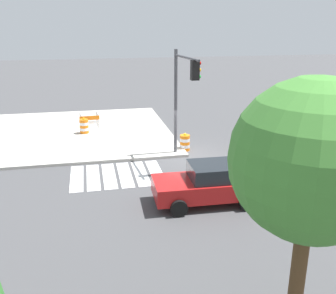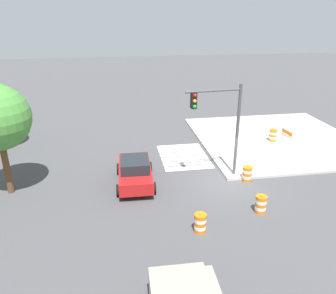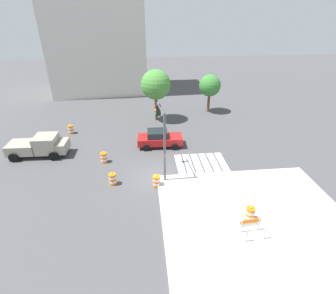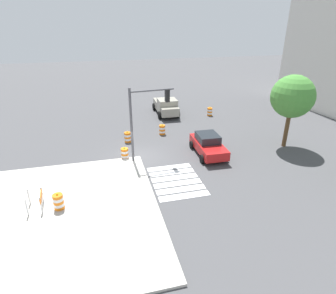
{
  "view_description": "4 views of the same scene",
  "coord_description": "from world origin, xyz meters",
  "px_view_note": "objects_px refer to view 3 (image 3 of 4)",
  "views": [
    {
      "loc": [
        5.1,
        18.72,
        6.94
      ],
      "look_at": [
        1.67,
        2.51,
        1.5
      ],
      "focal_mm": 40.71,
      "sensor_mm": 36.0,
      "label": 1
    },
    {
      "loc": [
        -16.69,
        6.33,
        9.32
      ],
      "look_at": [
        1.94,
        3.24,
        1.63
      ],
      "focal_mm": 35.68,
      "sensor_mm": 36.0,
      "label": 2
    },
    {
      "loc": [
        -0.84,
        -17.04,
        11.78
      ],
      "look_at": [
        1.25,
        3.31,
        0.93
      ],
      "focal_mm": 27.53,
      "sensor_mm": 36.0,
      "label": 3
    },
    {
      "loc": [
        19.53,
        -2.71,
        9.79
      ],
      "look_at": [
        1.46,
        1.88,
        1.36
      ],
      "focal_mm": 29.95,
      "sensor_mm": 36.0,
      "label": 4
    }
  ],
  "objects_px": {
    "construction_barricade": "(251,225)",
    "traffic_barrel_median_near": "(157,181)",
    "traffic_barrel_crosswalk_end": "(71,129)",
    "traffic_light_pole": "(162,130)",
    "street_tree_streetside_near": "(156,85)",
    "traffic_barrel_median_far": "(104,158)",
    "street_tree_streetside_mid": "(210,86)",
    "pickup_truck": "(41,146)",
    "traffic_barrel_near_corner": "(113,179)",
    "sports_car": "(159,138)",
    "traffic_barrel_on_sidewalk": "(250,214)"
  },
  "relations": [
    {
      "from": "sports_car",
      "to": "street_tree_streetside_near",
      "type": "height_order",
      "value": "street_tree_streetside_near"
    },
    {
      "from": "traffic_barrel_median_near",
      "to": "sports_car",
      "type": "bearing_deg",
      "value": 83.88
    },
    {
      "from": "sports_car",
      "to": "traffic_barrel_crosswalk_end",
      "type": "distance_m",
      "value": 10.1
    },
    {
      "from": "traffic_barrel_median_near",
      "to": "street_tree_streetside_near",
      "type": "height_order",
      "value": "street_tree_streetside_near"
    },
    {
      "from": "traffic_barrel_near_corner",
      "to": "street_tree_streetside_mid",
      "type": "relative_size",
      "value": 0.21
    },
    {
      "from": "traffic_barrel_on_sidewalk",
      "to": "street_tree_streetside_mid",
      "type": "bearing_deg",
      "value": 83.69
    },
    {
      "from": "sports_car",
      "to": "traffic_barrel_median_far",
      "type": "distance_m",
      "value": 5.69
    },
    {
      "from": "traffic_barrel_on_sidewalk",
      "to": "traffic_barrel_near_corner",
      "type": "bearing_deg",
      "value": 151.16
    },
    {
      "from": "traffic_barrel_on_sidewalk",
      "to": "construction_barricade",
      "type": "bearing_deg",
      "value": -108.57
    },
    {
      "from": "traffic_barrel_near_corner",
      "to": "traffic_light_pole",
      "type": "height_order",
      "value": "traffic_light_pole"
    },
    {
      "from": "sports_car",
      "to": "street_tree_streetside_near",
      "type": "xyz_separation_m",
      "value": [
        0.14,
        6.89,
        3.46
      ]
    },
    {
      "from": "sports_car",
      "to": "construction_barricade",
      "type": "bearing_deg",
      "value": -69.26
    },
    {
      "from": "sports_car",
      "to": "traffic_barrel_median_far",
      "type": "xyz_separation_m",
      "value": [
        -5.06,
        -2.57,
        -0.36
      ]
    },
    {
      "from": "traffic_barrel_crosswalk_end",
      "to": "street_tree_streetside_near",
      "type": "bearing_deg",
      "value": 17.43
    },
    {
      "from": "traffic_barrel_median_far",
      "to": "traffic_light_pole",
      "type": "distance_m",
      "value": 6.43
    },
    {
      "from": "sports_car",
      "to": "traffic_barrel_median_near",
      "type": "height_order",
      "value": "sports_car"
    },
    {
      "from": "traffic_barrel_near_corner",
      "to": "pickup_truck",
      "type": "bearing_deg",
      "value": 142.75
    },
    {
      "from": "traffic_barrel_crosswalk_end",
      "to": "street_tree_streetside_near",
      "type": "height_order",
      "value": "street_tree_streetside_near"
    },
    {
      "from": "traffic_barrel_crosswalk_end",
      "to": "traffic_barrel_on_sidewalk",
      "type": "height_order",
      "value": "traffic_barrel_on_sidewalk"
    },
    {
      "from": "sports_car",
      "to": "traffic_light_pole",
      "type": "bearing_deg",
      "value": -91.64
    },
    {
      "from": "pickup_truck",
      "to": "traffic_barrel_median_far",
      "type": "xyz_separation_m",
      "value": [
        5.78,
        -1.82,
        -0.52
      ]
    },
    {
      "from": "traffic_barrel_median_near",
      "to": "traffic_barrel_median_far",
      "type": "relative_size",
      "value": 1.0
    },
    {
      "from": "traffic_barrel_crosswalk_end",
      "to": "traffic_light_pole",
      "type": "height_order",
      "value": "traffic_light_pole"
    },
    {
      "from": "street_tree_streetside_near",
      "to": "pickup_truck",
      "type": "bearing_deg",
      "value": -145.19
    },
    {
      "from": "traffic_barrel_crosswalk_end",
      "to": "construction_barricade",
      "type": "xyz_separation_m",
      "value": [
        13.81,
        -15.82,
        0.27
      ]
    },
    {
      "from": "sports_car",
      "to": "street_tree_streetside_near",
      "type": "distance_m",
      "value": 7.71
    },
    {
      "from": "sports_car",
      "to": "traffic_barrel_near_corner",
      "type": "relative_size",
      "value": 4.27
    },
    {
      "from": "sports_car",
      "to": "construction_barricade",
      "type": "xyz_separation_m",
      "value": [
        4.51,
        -11.9,
        -0.09
      ]
    },
    {
      "from": "traffic_barrel_median_near",
      "to": "construction_barricade",
      "type": "distance_m",
      "value": 7.47
    },
    {
      "from": "traffic_barrel_median_far",
      "to": "street_tree_streetside_mid",
      "type": "relative_size",
      "value": 0.21
    },
    {
      "from": "construction_barricade",
      "to": "pickup_truck",
      "type": "bearing_deg",
      "value": 143.98
    },
    {
      "from": "traffic_barrel_crosswalk_end",
      "to": "traffic_barrel_median_near",
      "type": "xyz_separation_m",
      "value": [
        8.6,
        -10.47,
        0.0
      ]
    },
    {
      "from": "traffic_barrel_near_corner",
      "to": "street_tree_streetside_mid",
      "type": "xyz_separation_m",
      "value": [
        11.08,
        15.01,
        2.98
      ]
    },
    {
      "from": "street_tree_streetside_mid",
      "to": "traffic_barrel_near_corner",
      "type": "bearing_deg",
      "value": -126.44
    },
    {
      "from": "street_tree_streetside_mid",
      "to": "pickup_truck",
      "type": "bearing_deg",
      "value": -151.27
    },
    {
      "from": "traffic_barrel_median_far",
      "to": "traffic_barrel_on_sidewalk",
      "type": "height_order",
      "value": "traffic_barrel_on_sidewalk"
    },
    {
      "from": "traffic_barrel_median_near",
      "to": "street_tree_streetside_near",
      "type": "distance_m",
      "value": 14.0
    },
    {
      "from": "construction_barricade",
      "to": "street_tree_streetside_mid",
      "type": "height_order",
      "value": "street_tree_streetside_mid"
    },
    {
      "from": "pickup_truck",
      "to": "traffic_barrel_on_sidewalk",
      "type": "xyz_separation_m",
      "value": [
        15.7,
        -10.08,
        -0.37
      ]
    },
    {
      "from": "pickup_truck",
      "to": "construction_barricade",
      "type": "bearing_deg",
      "value": -36.02
    },
    {
      "from": "traffic_barrel_median_near",
      "to": "construction_barricade",
      "type": "relative_size",
      "value": 0.79
    },
    {
      "from": "traffic_barrel_median_near",
      "to": "traffic_barrel_median_far",
      "type": "bearing_deg",
      "value": 137.6
    },
    {
      "from": "traffic_barrel_near_corner",
      "to": "traffic_barrel_median_near",
      "type": "distance_m",
      "value": 3.37
    },
    {
      "from": "traffic_barrel_median_near",
      "to": "traffic_light_pole",
      "type": "distance_m",
      "value": 3.89
    },
    {
      "from": "construction_barricade",
      "to": "traffic_light_pole",
      "type": "bearing_deg",
      "value": 123.4
    },
    {
      "from": "construction_barricade",
      "to": "traffic_barrel_median_near",
      "type": "bearing_deg",
      "value": 134.22
    },
    {
      "from": "traffic_barrel_near_corner",
      "to": "traffic_barrel_median_far",
      "type": "xyz_separation_m",
      "value": [
        -1.05,
        3.37,
        0.0
      ]
    },
    {
      "from": "traffic_barrel_near_corner",
      "to": "construction_barricade",
      "type": "relative_size",
      "value": 0.79
    },
    {
      "from": "traffic_barrel_median_far",
      "to": "traffic_barrel_on_sidewalk",
      "type": "bearing_deg",
      "value": -39.75
    },
    {
      "from": "traffic_barrel_on_sidewalk",
      "to": "traffic_barrel_median_far",
      "type": "bearing_deg",
      "value": 140.25
    }
  ]
}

